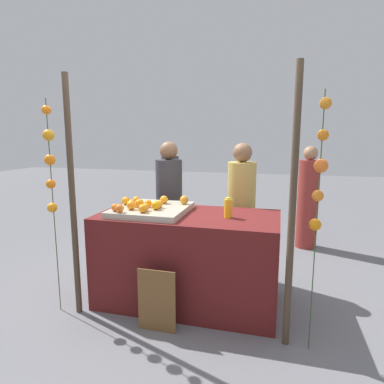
{
  "coord_description": "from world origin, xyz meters",
  "views": [
    {
      "loc": [
        0.87,
        -3.11,
        1.71
      ],
      "look_at": [
        0.0,
        0.15,
        1.13
      ],
      "focal_mm": 31.0,
      "sensor_mm": 36.0,
      "label": 1
    }
  ],
  "objects_px": {
    "orange_1": "(132,203)",
    "chalkboard_sign": "(157,301)",
    "vendor_left": "(169,212)",
    "vendor_right": "(241,217)",
    "stall_counter": "(188,258)",
    "juice_bottle": "(228,208)",
    "orange_0": "(115,207)"
  },
  "relations": [
    {
      "from": "orange_1",
      "to": "chalkboard_sign",
      "type": "xyz_separation_m",
      "value": [
        0.46,
        -0.52,
        -0.75
      ]
    },
    {
      "from": "stall_counter",
      "to": "vendor_left",
      "type": "relative_size",
      "value": 1.1
    },
    {
      "from": "orange_0",
      "to": "chalkboard_sign",
      "type": "bearing_deg",
      "value": -29.09
    },
    {
      "from": "stall_counter",
      "to": "vendor_left",
      "type": "height_order",
      "value": "vendor_left"
    },
    {
      "from": "stall_counter",
      "to": "vendor_right",
      "type": "xyz_separation_m",
      "value": [
        0.45,
        0.69,
        0.29
      ]
    },
    {
      "from": "chalkboard_sign",
      "to": "vendor_right",
      "type": "bearing_deg",
      "value": 66.11
    },
    {
      "from": "stall_counter",
      "to": "orange_1",
      "type": "height_order",
      "value": "orange_1"
    },
    {
      "from": "juice_bottle",
      "to": "vendor_left",
      "type": "bearing_deg",
      "value": 137.85
    },
    {
      "from": "vendor_right",
      "to": "stall_counter",
      "type": "bearing_deg",
      "value": -123.05
    },
    {
      "from": "vendor_left",
      "to": "stall_counter",
      "type": "bearing_deg",
      "value": -58.58
    },
    {
      "from": "stall_counter",
      "to": "orange_1",
      "type": "relative_size",
      "value": 23.64
    },
    {
      "from": "orange_1",
      "to": "vendor_left",
      "type": "height_order",
      "value": "vendor_left"
    },
    {
      "from": "orange_1",
      "to": "vendor_left",
      "type": "distance_m",
      "value": 0.86
    },
    {
      "from": "orange_0",
      "to": "vendor_right",
      "type": "distance_m",
      "value": 1.5
    },
    {
      "from": "orange_1",
      "to": "vendor_left",
      "type": "bearing_deg",
      "value": 81.49
    },
    {
      "from": "orange_1",
      "to": "stall_counter",
      "type": "bearing_deg",
      "value": 7.16
    },
    {
      "from": "orange_1",
      "to": "vendor_left",
      "type": "relative_size",
      "value": 0.05
    },
    {
      "from": "orange_0",
      "to": "vendor_left",
      "type": "height_order",
      "value": "vendor_left"
    },
    {
      "from": "stall_counter",
      "to": "chalkboard_sign",
      "type": "distance_m",
      "value": 0.63
    },
    {
      "from": "stall_counter",
      "to": "juice_bottle",
      "type": "distance_m",
      "value": 0.69
    },
    {
      "from": "stall_counter",
      "to": "orange_1",
      "type": "bearing_deg",
      "value": -172.84
    },
    {
      "from": "vendor_left",
      "to": "vendor_right",
      "type": "relative_size",
      "value": 1.01
    },
    {
      "from": "orange_1",
      "to": "vendor_right",
      "type": "xyz_separation_m",
      "value": [
        1.02,
        0.76,
        -0.27
      ]
    },
    {
      "from": "juice_bottle",
      "to": "chalkboard_sign",
      "type": "bearing_deg",
      "value": -133.42
    },
    {
      "from": "vendor_left",
      "to": "vendor_right",
      "type": "distance_m",
      "value": 0.9
    },
    {
      "from": "stall_counter",
      "to": "juice_bottle",
      "type": "relative_size",
      "value": 9.09
    },
    {
      "from": "juice_bottle",
      "to": "orange_0",
      "type": "bearing_deg",
      "value": -165.99
    },
    {
      "from": "chalkboard_sign",
      "to": "vendor_left",
      "type": "distance_m",
      "value": 1.46
    },
    {
      "from": "vendor_right",
      "to": "chalkboard_sign",
      "type": "bearing_deg",
      "value": -113.89
    },
    {
      "from": "vendor_left",
      "to": "vendor_right",
      "type": "height_order",
      "value": "vendor_left"
    },
    {
      "from": "stall_counter",
      "to": "chalkboard_sign",
      "type": "bearing_deg",
      "value": -101.34
    },
    {
      "from": "orange_1",
      "to": "chalkboard_sign",
      "type": "bearing_deg",
      "value": -48.78
    }
  ]
}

